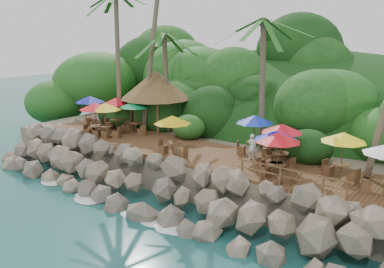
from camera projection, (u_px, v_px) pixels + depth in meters
The scene contains 11 objects.
ground at pixel (126, 214), 23.04m from camera, with size 140.00×140.00×0.00m, color #19514F.
land_base at pixel (264, 138), 35.09m from camera, with size 32.00×25.20×2.10m, color gray.
jungle_hill at pixel (300, 133), 41.12m from camera, with size 44.80×28.00×15.40m, color #143811.
seawall at pixel (150, 185), 24.30m from camera, with size 29.00×4.00×2.30m, color gray, non-canonical shape.
terrace at pixel (192, 152), 27.12m from camera, with size 26.00×5.00×0.20m, color brown.
jungle_foliage at pixel (258, 153), 34.58m from camera, with size 44.00×16.00×12.00m, color #143811, non-canonical shape.
foam_line at pixel (130, 212), 23.26m from camera, with size 25.20×0.80×0.06m.
palapa at pixel (156, 85), 32.31m from camera, with size 5.50×5.50×4.60m.
dining_clusters at pixel (194, 120), 26.21m from camera, with size 24.69×5.54×2.53m.
railing at pixel (290, 177), 20.47m from camera, with size 6.10×0.10×1.00m.
waiter at pixel (252, 147), 24.93m from camera, with size 0.59×0.39×1.62m, color silver.
Camera 1 is at (15.86, -14.64, 9.90)m, focal length 39.02 mm.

